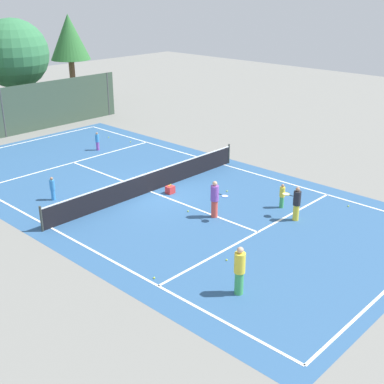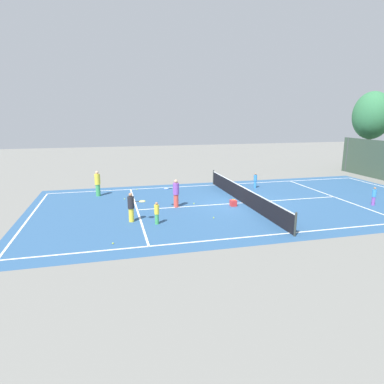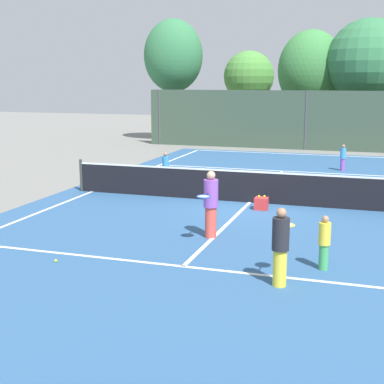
{
  "view_description": "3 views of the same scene",
  "coord_description": "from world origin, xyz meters",
  "px_view_note": "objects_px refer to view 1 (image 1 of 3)",
  "views": [
    {
      "loc": [
        -15.38,
        -17.26,
        9.26
      ],
      "look_at": [
        -0.7,
        -3.41,
        1.13
      ],
      "focal_mm": 48.2,
      "sensor_mm": 36.0,
      "label": 1
    },
    {
      "loc": [
        18.22,
        -7.78,
        5.22
      ],
      "look_at": [
        0.49,
        -3.33,
        0.98
      ],
      "focal_mm": 31.03,
      "sensor_mm": 36.0,
      "label": 2
    },
    {
      "loc": [
        3.55,
        -16.68,
        3.76
      ],
      "look_at": [
        -0.97,
        -2.85,
        0.82
      ],
      "focal_mm": 52.07,
      "sensor_mm": 36.0,
      "label": 3
    }
  ],
  "objects_px": {
    "player_4": "(296,203)",
    "ball_crate": "(170,190)",
    "tennis_ball_0": "(348,206)",
    "tennis_ball_7": "(227,260)",
    "tennis_ball_2": "(154,278)",
    "tennis_ball_5": "(109,137)",
    "tennis_ball_6": "(130,142)",
    "player_5": "(53,188)",
    "player_2": "(240,270)",
    "player_0": "(97,141)",
    "tennis_ball_4": "(80,203)",
    "player_1": "(282,196)",
    "player_3": "(215,199)",
    "tennis_ball_1": "(188,211)",
    "tennis_ball_3": "(227,191)"
  },
  "relations": [
    {
      "from": "tennis_ball_7",
      "to": "tennis_ball_5",
      "type": "bearing_deg",
      "value": 65.84
    },
    {
      "from": "tennis_ball_6",
      "to": "player_0",
      "type": "bearing_deg",
      "value": 175.88
    },
    {
      "from": "player_0",
      "to": "player_1",
      "type": "distance_m",
      "value": 12.98
    },
    {
      "from": "tennis_ball_3",
      "to": "tennis_ball_4",
      "type": "distance_m",
      "value": 6.96
    },
    {
      "from": "player_0",
      "to": "tennis_ball_2",
      "type": "height_order",
      "value": "player_0"
    },
    {
      "from": "tennis_ball_2",
      "to": "tennis_ball_5",
      "type": "xyz_separation_m",
      "value": [
        9.79,
        14.95,
        0.0
      ]
    },
    {
      "from": "ball_crate",
      "to": "tennis_ball_7",
      "type": "height_order",
      "value": "ball_crate"
    },
    {
      "from": "ball_crate",
      "to": "tennis_ball_1",
      "type": "xyz_separation_m",
      "value": [
        -1.0,
        -2.13,
        -0.15
      ]
    },
    {
      "from": "player_0",
      "to": "tennis_ball_5",
      "type": "distance_m",
      "value": 2.77
    },
    {
      "from": "ball_crate",
      "to": "player_2",
      "type": "bearing_deg",
      "value": -120.22
    },
    {
      "from": "tennis_ball_1",
      "to": "tennis_ball_7",
      "type": "xyz_separation_m",
      "value": [
        -2.17,
        -4.0,
        0.0
      ]
    },
    {
      "from": "tennis_ball_0",
      "to": "tennis_ball_4",
      "type": "distance_m",
      "value": 12.17
    },
    {
      "from": "tennis_ball_0",
      "to": "player_4",
      "type": "bearing_deg",
      "value": 160.89
    },
    {
      "from": "player_3",
      "to": "tennis_ball_6",
      "type": "bearing_deg",
      "value": 66.66
    },
    {
      "from": "tennis_ball_5",
      "to": "tennis_ball_7",
      "type": "relative_size",
      "value": 1.0
    },
    {
      "from": "tennis_ball_3",
      "to": "tennis_ball_4",
      "type": "xyz_separation_m",
      "value": [
        -5.71,
        3.99,
        0.0
      ]
    },
    {
      "from": "player_4",
      "to": "tennis_ball_0",
      "type": "distance_m",
      "value": 3.09
    },
    {
      "from": "tennis_ball_2",
      "to": "tennis_ball_6",
      "type": "xyz_separation_m",
      "value": [
        10.07,
        13.09,
        0.0
      ]
    },
    {
      "from": "ball_crate",
      "to": "tennis_ball_1",
      "type": "bearing_deg",
      "value": -115.04
    },
    {
      "from": "player_1",
      "to": "tennis_ball_4",
      "type": "bearing_deg",
      "value": 130.27
    },
    {
      "from": "player_5",
      "to": "tennis_ball_0",
      "type": "xyz_separation_m",
      "value": [
        8.64,
        -10.34,
        -0.54
      ]
    },
    {
      "from": "tennis_ball_0",
      "to": "tennis_ball_3",
      "type": "relative_size",
      "value": 1.0
    },
    {
      "from": "player_5",
      "to": "tennis_ball_7",
      "type": "height_order",
      "value": "player_5"
    },
    {
      "from": "player_3",
      "to": "player_5",
      "type": "distance_m",
      "value": 7.63
    },
    {
      "from": "tennis_ball_0",
      "to": "tennis_ball_7",
      "type": "bearing_deg",
      "value": 173.5
    },
    {
      "from": "player_5",
      "to": "tennis_ball_6",
      "type": "xyz_separation_m",
      "value": [
        8.56,
        4.61,
        -0.54
      ]
    },
    {
      "from": "tennis_ball_2",
      "to": "tennis_ball_5",
      "type": "height_order",
      "value": "same"
    },
    {
      "from": "tennis_ball_1",
      "to": "player_3",
      "type": "bearing_deg",
      "value": -71.34
    },
    {
      "from": "player_2",
      "to": "player_4",
      "type": "xyz_separation_m",
      "value": [
        6.06,
        1.77,
        -0.09
      ]
    },
    {
      "from": "player_4",
      "to": "tennis_ball_6",
      "type": "distance_m",
      "value": 14.25
    },
    {
      "from": "tennis_ball_6",
      "to": "tennis_ball_7",
      "type": "height_order",
      "value": "same"
    },
    {
      "from": "tennis_ball_4",
      "to": "player_2",
      "type": "bearing_deg",
      "value": -94.83
    },
    {
      "from": "player_3",
      "to": "tennis_ball_6",
      "type": "height_order",
      "value": "player_3"
    },
    {
      "from": "player_5",
      "to": "tennis_ball_1",
      "type": "height_order",
      "value": "player_5"
    },
    {
      "from": "player_1",
      "to": "tennis_ball_2",
      "type": "distance_m",
      "value": 8.04
    },
    {
      "from": "tennis_ball_2",
      "to": "tennis_ball_3",
      "type": "bearing_deg",
      "value": 22.78
    },
    {
      "from": "player_3",
      "to": "tennis_ball_2",
      "type": "height_order",
      "value": "player_3"
    },
    {
      "from": "tennis_ball_2",
      "to": "tennis_ball_7",
      "type": "bearing_deg",
      "value": -20.82
    },
    {
      "from": "tennis_ball_0",
      "to": "tennis_ball_1",
      "type": "distance_m",
      "value": 7.23
    },
    {
      "from": "player_2",
      "to": "tennis_ball_5",
      "type": "distance_m",
      "value": 19.57
    },
    {
      "from": "player_4",
      "to": "ball_crate",
      "type": "xyz_separation_m",
      "value": [
        -1.53,
        6.01,
        -0.59
      ]
    },
    {
      "from": "player_5",
      "to": "tennis_ball_0",
      "type": "distance_m",
      "value": 13.49
    },
    {
      "from": "player_1",
      "to": "tennis_ball_1",
      "type": "xyz_separation_m",
      "value": [
        -3.22,
        2.71,
        -0.54
      ]
    },
    {
      "from": "player_2",
      "to": "player_3",
      "type": "xyz_separation_m",
      "value": [
        3.94,
        4.45,
        -0.02
      ]
    },
    {
      "from": "player_0",
      "to": "tennis_ball_0",
      "type": "xyz_separation_m",
      "value": [
        2.5,
        -15.12,
        -0.53
      ]
    },
    {
      "from": "tennis_ball_4",
      "to": "tennis_ball_6",
      "type": "bearing_deg",
      "value": 36.15
    },
    {
      "from": "player_2",
      "to": "tennis_ball_6",
      "type": "bearing_deg",
      "value": 60.77
    },
    {
      "from": "tennis_ball_0",
      "to": "player_5",
      "type": "bearing_deg",
      "value": 129.89
    },
    {
      "from": "player_4",
      "to": "player_5",
      "type": "relative_size",
      "value": 1.33
    },
    {
      "from": "player_1",
      "to": "player_5",
      "type": "distance_m",
      "value": 10.46
    }
  ]
}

